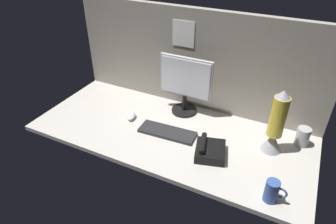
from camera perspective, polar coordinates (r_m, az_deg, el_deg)
ground_plane at (r=196.57cm, az=0.60°, el=-3.83°), size 180.00×80.00×3.00cm
cubicle_wall_back at (r=208.15cm, az=5.24°, el=9.95°), size 180.00×5.50×70.26cm
monitor at (r=203.69cm, az=3.37°, el=5.51°), size 37.45×18.00×41.23cm
keyboard at (r=192.13cm, az=-0.14°, el=-3.89°), size 37.69×15.12×2.00cm
mouse at (r=207.64cm, az=-7.01°, el=-0.77°), size 8.16×10.82×3.40cm
mug_steel at (r=197.95cm, az=24.49°, el=-4.34°), size 8.02×8.02×11.97cm
mug_ceramic_blue at (r=156.81cm, az=19.40°, el=-14.19°), size 10.74×6.74×12.29cm
lava_lamp at (r=180.76cm, az=20.04°, el=-2.62°), size 12.42×12.42×40.65cm
desk_phone at (r=176.30cm, az=8.01°, el=-7.35°), size 21.48×22.87×8.80cm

